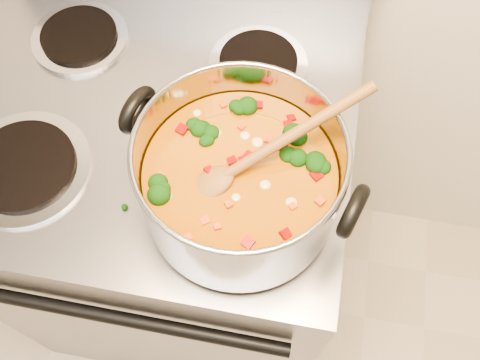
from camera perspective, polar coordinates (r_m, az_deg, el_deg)
electric_range at (r=1.35m, az=-6.85°, el=-3.94°), size 0.72×0.66×1.08m
stockpot at (r=0.77m, az=-0.04°, el=0.01°), size 0.36×0.30×0.18m
wooden_spoon at (r=0.74m, az=1.26°, el=2.19°), size 0.25×0.19×0.12m
cooktop_crumbs at (r=0.83m, az=2.17°, el=-6.46°), size 0.27×0.39×0.01m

